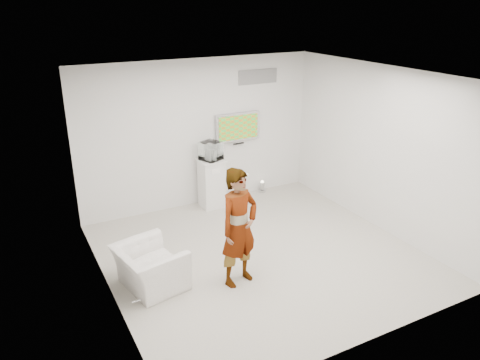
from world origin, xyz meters
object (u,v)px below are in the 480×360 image
at_px(floor_uplight, 262,186).
at_px(person, 239,227).
at_px(armchair, 150,267).
at_px(pedestal, 212,183).
at_px(tv, 238,127).

bearing_deg(floor_uplight, person, -126.18).
xyz_separation_m(person, armchair, (-1.24, 0.50, -0.59)).
bearing_deg(armchair, pedestal, -53.30).
distance_m(tv, pedestal, 1.30).
relative_size(armchair, floor_uplight, 3.87).
xyz_separation_m(tv, person, (-1.54, -2.98, -0.63)).
bearing_deg(tv, floor_uplight, -8.36).
distance_m(person, pedestal, 2.88).
bearing_deg(armchair, floor_uplight, -65.32).
relative_size(person, floor_uplight, 7.13).
xyz_separation_m(person, pedestal, (0.80, 2.73, -0.40)).
distance_m(tv, person, 3.42).
distance_m(tv, floor_uplight, 1.54).
bearing_deg(person, pedestal, 58.66).
bearing_deg(tv, armchair, -138.27).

